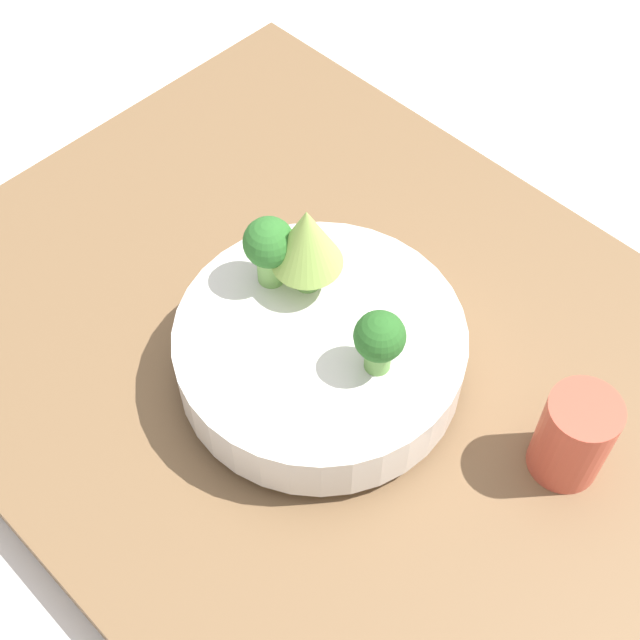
% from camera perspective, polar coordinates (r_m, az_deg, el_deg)
% --- Properties ---
extents(ground_plane, '(6.00, 6.00, 0.00)m').
position_cam_1_polar(ground_plane, '(0.92, 2.79, -5.41)').
color(ground_plane, silver).
extents(table, '(0.97, 0.66, 0.05)m').
position_cam_1_polar(table, '(0.90, 2.85, -4.68)').
color(table, brown).
rests_on(table, ground_plane).
extents(bowl, '(0.28, 0.28, 0.07)m').
position_cam_1_polar(bowl, '(0.85, -0.00, -2.00)').
color(bowl, silver).
rests_on(bowl, table).
extents(romanesco_piece_near, '(0.07, 0.07, 0.10)m').
position_cam_1_polar(romanesco_piece_near, '(0.81, -0.85, 5.16)').
color(romanesco_piece_near, '#7AB256').
rests_on(romanesco_piece_near, bowl).
extents(broccoli_floret_left, '(0.05, 0.05, 0.07)m').
position_cam_1_polar(broccoli_floret_left, '(0.77, 3.83, -1.25)').
color(broccoli_floret_left, '#6BA34C').
rests_on(broccoli_floret_left, bowl).
extents(broccoli_floret_right, '(0.05, 0.05, 0.08)m').
position_cam_1_polar(broccoli_floret_right, '(0.83, -3.27, 4.71)').
color(broccoli_floret_right, '#7AB256').
rests_on(broccoli_floret_right, bowl).
extents(cup, '(0.07, 0.07, 0.10)m').
position_cam_1_polar(cup, '(0.82, 15.93, -7.18)').
color(cup, '#C64C38').
rests_on(cup, table).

